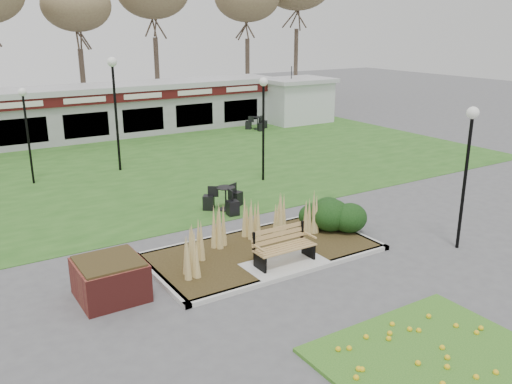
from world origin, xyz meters
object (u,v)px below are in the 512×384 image
bistro_set_c (226,202)px  bistro_set_d (258,125)px  lamp_post_mid_left (114,89)px  park_bench (283,245)px  service_hut (296,100)px  patio_umbrella (291,98)px  lamp_post_mid_right (25,115)px  food_pavilion (78,113)px  lamp_post_near_right (469,147)px  brick_planter (110,279)px  lamp_post_far_right (263,106)px

bistro_set_c → bistro_set_d: bistro_set_c is taller
lamp_post_mid_left → bistro_set_c: bearing=-79.6°
park_bench → service_hut: bearing=52.7°
park_bench → patio_umbrella: size_ratio=0.65×
park_bench → service_hut: (13.50, 17.75, 0.86)m
park_bench → bistro_set_d: size_ratio=1.20×
lamp_post_mid_right → food_pavilion: bearing=63.2°
food_pavilion → bistro_set_c: size_ratio=16.14×
park_bench → service_hut: service_hut is taller
lamp_post_mid_left → lamp_post_mid_right: bearing=-177.5°
patio_umbrella → service_hut: bearing=0.0°
park_bench → service_hut: size_ratio=0.39×
lamp_post_near_right → bistro_set_c: (-4.04, 6.42, -2.67)m
lamp_post_near_right → lamp_post_mid_left: size_ratio=0.84×
bistro_set_d → lamp_post_near_right: bearing=-104.9°
brick_planter → food_pavilion: food_pavilion is taller
lamp_post_mid_right → lamp_post_mid_left: bearing=2.5°
food_pavilion → bistro_set_d: 10.38m
lamp_post_mid_right → bistro_set_c: 8.93m
park_bench → bistro_set_c: (0.93, 4.75, -0.30)m
lamp_post_near_right → lamp_post_far_right: lamp_post_far_right is taller
lamp_post_near_right → lamp_post_mid_right: lamp_post_near_right is taller
brick_planter → bistro_set_d: bearing=48.3°
food_pavilion → park_bench: bearing=-90.0°
food_pavilion → bistro_set_d: bearing=-16.7°
bistro_set_c → patio_umbrella: bearing=47.0°
brick_planter → bistro_set_d: (14.27, 16.00, -0.20)m
park_bench → food_pavilion: food_pavilion is taller
food_pavilion → lamp_post_near_right: size_ratio=6.05×
park_bench → bistro_set_c: park_bench is taller
service_hut → lamp_post_mid_left: bearing=-157.2°
patio_umbrella → bistro_set_d: bearing=-162.6°
food_pavilion → patio_umbrella: (13.07, -1.96, 0.11)m
park_bench → lamp_post_mid_left: size_ratio=0.35×
food_pavilion → bistro_set_d: (9.87, -2.96, -1.20)m
lamp_post_mid_right → lamp_post_near_right: bearing=-56.2°
service_hut → lamp_post_mid_left: lamp_post_mid_left is taller
service_hut → park_bench: bearing=-127.3°
lamp_post_mid_left → bistro_set_d: (10.26, 4.84, -3.27)m
park_bench → lamp_post_mid_right: (-4.03, 11.75, 2.20)m
brick_planter → patio_umbrella: size_ratio=0.57×
lamp_post_near_right → brick_planter: bearing=165.5°
food_pavilion → service_hut: size_ratio=5.59×
service_hut → lamp_post_mid_right: 18.57m
lamp_post_mid_left → bistro_set_d: bearing=25.3°
bistro_set_c → brick_planter: bearing=-143.1°
food_pavilion → lamp_post_near_right: (4.97, -21.39, 1.49)m
bistro_set_d → service_hut: bearing=15.4°
service_hut → lamp_post_near_right: lamp_post_near_right is taller
bistro_set_c → patio_umbrella: 17.83m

